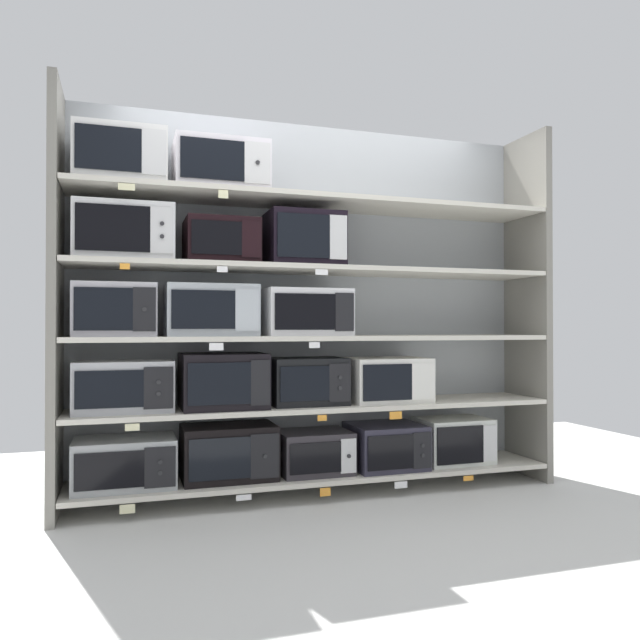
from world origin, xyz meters
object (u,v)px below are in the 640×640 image
at_px(microwave_11, 305,313).
at_px(microwave_13, 221,242).
at_px(microwave_10, 211,310).
at_px(microwave_15, 120,159).
at_px(microwave_4, 454,440).
at_px(microwave_12, 124,233).
at_px(microwave_8, 386,379).
at_px(microwave_3, 386,446).
at_px(microwave_5, 124,386).
at_px(microwave_2, 314,452).
at_px(microwave_6, 223,380).
at_px(microwave_16, 221,168).
at_px(microwave_9, 115,310).
at_px(microwave_1, 229,452).
at_px(microwave_7, 307,381).
at_px(microwave_14, 303,240).
at_px(microwave_0, 125,463).

bearing_deg(microwave_11, microwave_13, 179.99).
bearing_deg(microwave_11, microwave_10, 179.99).
xyz_separation_m(microwave_11, microwave_15, (-1.11, -0.00, 0.88)).
height_order(microwave_4, microwave_12, microwave_12).
bearing_deg(microwave_8, microwave_3, 178.47).
bearing_deg(microwave_5, microwave_13, -0.00).
bearing_deg(microwave_2, microwave_5, -180.00).
bearing_deg(microwave_15, microwave_6, 0.01).
height_order(microwave_13, microwave_16, microwave_16).
height_order(microwave_5, microwave_16, microwave_16).
relative_size(microwave_9, microwave_15, 0.90).
distance_m(microwave_2, microwave_5, 1.24).
relative_size(microwave_1, microwave_7, 1.18).
bearing_deg(microwave_7, microwave_2, 0.06).
relative_size(microwave_11, microwave_14, 1.13).
bearing_deg(microwave_0, microwave_8, -0.01).
xyz_separation_m(microwave_7, microwave_12, (-1.11, -0.00, 0.89)).
height_order(microwave_6, microwave_15, microwave_15).
bearing_deg(microwave_4, microwave_5, 179.99).
distance_m(microwave_14, microwave_15, 1.18).
height_order(microwave_1, microwave_8, microwave_8).
bearing_deg(microwave_15, microwave_2, 0.01).
bearing_deg(microwave_14, microwave_3, 0.01).
bearing_deg(microwave_1, microwave_7, 0.00).
relative_size(microwave_2, microwave_7, 0.95).
bearing_deg(microwave_8, microwave_10, 179.99).
height_order(microwave_6, microwave_14, microwave_14).
relative_size(microwave_3, microwave_7, 0.98).
height_order(microwave_13, microwave_15, microwave_15).
bearing_deg(microwave_10, microwave_6, -0.04).
bearing_deg(microwave_14, microwave_16, 179.99).
relative_size(microwave_4, microwave_6, 0.94).
height_order(microwave_0, microwave_8, microwave_8).
bearing_deg(microwave_2, microwave_0, -180.00).
relative_size(microwave_3, microwave_6, 0.92).
height_order(microwave_5, microwave_7, same).
bearing_deg(microwave_8, microwave_15, 180.00).
distance_m(microwave_8, microwave_9, 1.76).
bearing_deg(microwave_9, microwave_11, 0.01).
xyz_separation_m(microwave_10, microwave_16, (0.05, -0.00, 0.87)).
distance_m(microwave_3, microwave_14, 1.45).
distance_m(microwave_6, microwave_16, 1.30).
distance_m(microwave_7, microwave_10, 0.75).
height_order(microwave_7, microwave_13, microwave_13).
bearing_deg(microwave_16, microwave_12, -179.99).
bearing_deg(microwave_2, microwave_15, -179.99).
relative_size(microwave_4, microwave_5, 0.85).
height_order(microwave_4, microwave_9, microwave_9).
relative_size(microwave_0, microwave_12, 1.03).
xyz_separation_m(microwave_9, microwave_16, (0.61, 0.00, 0.87)).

